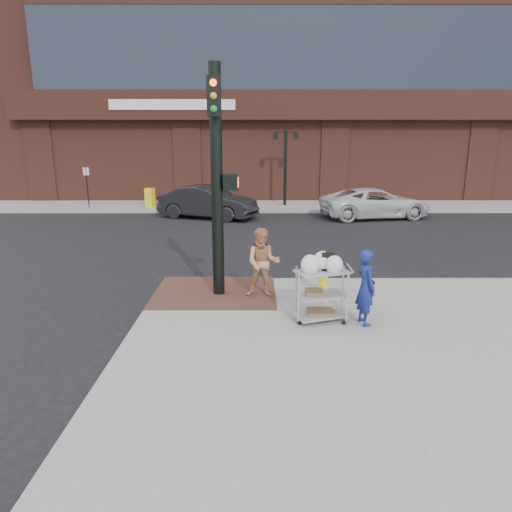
{
  "coord_description": "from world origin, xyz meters",
  "views": [
    {
      "loc": [
        0.32,
        -9.22,
        3.56
      ],
      "look_at": [
        0.35,
        -0.03,
        1.25
      ],
      "focal_mm": 32.0,
      "sensor_mm": 36.0,
      "label": 1
    }
  ],
  "objects_px": {
    "lamp_post": "(285,160)",
    "traffic_signal_pole": "(218,176)",
    "fire_hydrant": "(323,274)",
    "minivan_white": "(375,203)",
    "utility_cart": "(321,290)",
    "woman_blue": "(366,287)",
    "pedestrian_tan": "(263,263)",
    "sedan_dark": "(208,202)"
  },
  "relations": [
    {
      "from": "lamp_post",
      "to": "traffic_signal_pole",
      "type": "height_order",
      "value": "traffic_signal_pole"
    },
    {
      "from": "traffic_signal_pole",
      "to": "fire_hydrant",
      "type": "distance_m",
      "value": 3.26
    },
    {
      "from": "minivan_white",
      "to": "utility_cart",
      "type": "height_order",
      "value": "utility_cart"
    },
    {
      "from": "woman_blue",
      "to": "minivan_white",
      "type": "xyz_separation_m",
      "value": [
        3.64,
        13.41,
        -0.17
      ]
    },
    {
      "from": "woman_blue",
      "to": "fire_hydrant",
      "type": "xyz_separation_m",
      "value": [
        -0.52,
        1.84,
        -0.27
      ]
    },
    {
      "from": "lamp_post",
      "to": "utility_cart",
      "type": "xyz_separation_m",
      "value": [
        -0.39,
        -16.86,
        -1.85
      ]
    },
    {
      "from": "woman_blue",
      "to": "fire_hydrant",
      "type": "distance_m",
      "value": 1.93
    },
    {
      "from": "pedestrian_tan",
      "to": "sedan_dark",
      "type": "relative_size",
      "value": 0.33
    },
    {
      "from": "traffic_signal_pole",
      "to": "lamp_post",
      "type": "bearing_deg",
      "value": 80.76
    },
    {
      "from": "minivan_white",
      "to": "fire_hydrant",
      "type": "xyz_separation_m",
      "value": [
        -4.16,
        -11.57,
        -0.1
      ]
    },
    {
      "from": "pedestrian_tan",
      "to": "traffic_signal_pole",
      "type": "bearing_deg",
      "value": 174.13
    },
    {
      "from": "sedan_dark",
      "to": "utility_cart",
      "type": "xyz_separation_m",
      "value": [
        3.51,
        -13.23,
        -0.0
      ]
    },
    {
      "from": "minivan_white",
      "to": "utility_cart",
      "type": "xyz_separation_m",
      "value": [
        -4.46,
        -13.26,
        0.06
      ]
    },
    {
      "from": "traffic_signal_pole",
      "to": "sedan_dark",
      "type": "height_order",
      "value": "traffic_signal_pole"
    },
    {
      "from": "lamp_post",
      "to": "woman_blue",
      "type": "xyz_separation_m",
      "value": [
        0.43,
        -17.01,
        -1.73
      ]
    },
    {
      "from": "traffic_signal_pole",
      "to": "fire_hydrant",
      "type": "relative_size",
      "value": 5.55
    },
    {
      "from": "utility_cart",
      "to": "traffic_signal_pole",
      "type": "bearing_deg",
      "value": 142.01
    },
    {
      "from": "traffic_signal_pole",
      "to": "minivan_white",
      "type": "bearing_deg",
      "value": 60.62
    },
    {
      "from": "sedan_dark",
      "to": "minivan_white",
      "type": "xyz_separation_m",
      "value": [
        7.97,
        0.03,
        -0.06
      ]
    },
    {
      "from": "minivan_white",
      "to": "traffic_signal_pole",
      "type": "bearing_deg",
      "value": 140.31
    },
    {
      "from": "sedan_dark",
      "to": "minivan_white",
      "type": "distance_m",
      "value": 7.97
    },
    {
      "from": "utility_cart",
      "to": "fire_hydrant",
      "type": "xyz_separation_m",
      "value": [
        0.3,
        1.68,
        -0.16
      ]
    },
    {
      "from": "fire_hydrant",
      "to": "sedan_dark",
      "type": "bearing_deg",
      "value": 108.27
    },
    {
      "from": "traffic_signal_pole",
      "to": "sedan_dark",
      "type": "xyz_separation_m",
      "value": [
        -1.43,
        11.6,
        -2.06
      ]
    },
    {
      "from": "minivan_white",
      "to": "fire_hydrant",
      "type": "height_order",
      "value": "minivan_white"
    },
    {
      "from": "utility_cart",
      "to": "fire_hydrant",
      "type": "distance_m",
      "value": 1.72
    },
    {
      "from": "woman_blue",
      "to": "sedan_dark",
      "type": "bearing_deg",
      "value": 5.81
    },
    {
      "from": "minivan_white",
      "to": "utility_cart",
      "type": "relative_size",
      "value": 3.75
    },
    {
      "from": "sedan_dark",
      "to": "utility_cart",
      "type": "distance_m",
      "value": 13.69
    },
    {
      "from": "sedan_dark",
      "to": "pedestrian_tan",
      "type": "bearing_deg",
      "value": -147.42
    },
    {
      "from": "pedestrian_tan",
      "to": "fire_hydrant",
      "type": "xyz_separation_m",
      "value": [
        1.4,
        0.23,
        -0.32
      ]
    },
    {
      "from": "lamp_post",
      "to": "fire_hydrant",
      "type": "relative_size",
      "value": 4.44
    },
    {
      "from": "sedan_dark",
      "to": "utility_cart",
      "type": "bearing_deg",
      "value": -144.12
    },
    {
      "from": "pedestrian_tan",
      "to": "minivan_white",
      "type": "xyz_separation_m",
      "value": [
        5.56,
        11.8,
        -0.22
      ]
    },
    {
      "from": "traffic_signal_pole",
      "to": "minivan_white",
      "type": "height_order",
      "value": "traffic_signal_pole"
    },
    {
      "from": "woman_blue",
      "to": "sedan_dark",
      "type": "distance_m",
      "value": 14.06
    },
    {
      "from": "lamp_post",
      "to": "traffic_signal_pole",
      "type": "xyz_separation_m",
      "value": [
        -2.48,
        -15.23,
        0.21
      ]
    },
    {
      "from": "minivan_white",
      "to": "fire_hydrant",
      "type": "distance_m",
      "value": 12.3
    },
    {
      "from": "woman_blue",
      "to": "lamp_post",
      "type": "bearing_deg",
      "value": -10.69
    },
    {
      "from": "pedestrian_tan",
      "to": "utility_cart",
      "type": "distance_m",
      "value": 1.83
    },
    {
      "from": "traffic_signal_pole",
      "to": "woman_blue",
      "type": "xyz_separation_m",
      "value": [
        2.91,
        -1.78,
        -1.95
      ]
    },
    {
      "from": "minivan_white",
      "to": "utility_cart",
      "type": "distance_m",
      "value": 13.99
    }
  ]
}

